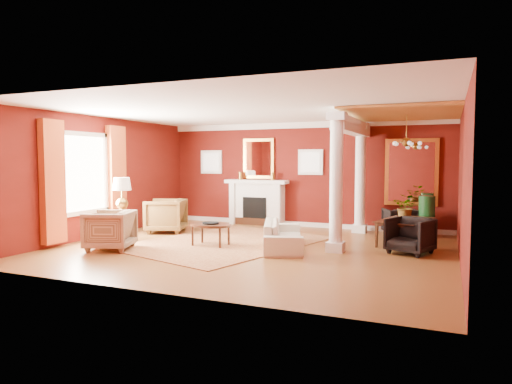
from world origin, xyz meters
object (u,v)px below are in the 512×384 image
at_px(armchair_stripe, 110,228).
at_px(side_table, 122,198).
at_px(sofa, 283,230).
at_px(armchair_leopard, 166,214).
at_px(coffee_table, 211,226).
at_px(dining_table, 406,225).

bearing_deg(armchair_stripe, side_table, -172.93).
height_order(sofa, armchair_stripe, armchair_stripe).
distance_m(armchair_leopard, side_table, 1.46).
bearing_deg(coffee_table, sofa, 12.04).
distance_m(sofa, armchair_leopard, 3.60).
distance_m(sofa, dining_table, 2.76).
relative_size(armchair_stripe, coffee_table, 0.96).
relative_size(armchair_stripe, dining_table, 0.57).
bearing_deg(coffee_table, side_table, -175.76).
xyz_separation_m(coffee_table, side_table, (-2.23, -0.17, 0.54)).
height_order(armchair_leopard, dining_table, armchair_leopard).
distance_m(sofa, armchair_stripe, 3.60).
bearing_deg(coffee_table, armchair_leopard, 148.78).
bearing_deg(coffee_table, armchair_stripe, -144.97).
height_order(side_table, dining_table, side_table).
relative_size(armchair_leopard, coffee_table, 1.01).
xyz_separation_m(sofa, dining_table, (2.34, 1.47, 0.05)).
bearing_deg(sofa, dining_table, -77.57).
distance_m(armchair_stripe, dining_table, 6.35).
height_order(sofa, armchair_leopard, armchair_leopard).
relative_size(sofa, side_table, 1.36).
xyz_separation_m(sofa, armchair_leopard, (-3.50, 0.85, 0.09)).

